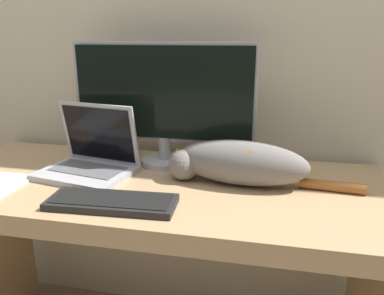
% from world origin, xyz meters
% --- Properties ---
extents(wall_back, '(6.40, 0.06, 2.60)m').
position_xyz_m(wall_back, '(0.00, 0.67, 1.30)').
color(wall_back, beige).
rests_on(wall_back, ground_plane).
extents(desk, '(1.49, 0.61, 0.74)m').
position_xyz_m(desk, '(0.00, 0.31, 0.59)').
color(desk, tan).
rests_on(desk, ground_plane).
extents(monitor, '(0.64, 0.17, 0.43)m').
position_xyz_m(monitor, '(-0.01, 0.47, 0.97)').
color(monitor, '#B2B2B7').
rests_on(monitor, desk).
extents(laptop, '(0.33, 0.27, 0.23)m').
position_xyz_m(laptop, '(-0.23, 0.33, 0.79)').
color(laptop, '#B7B7BC').
rests_on(laptop, desk).
extents(external_keyboard, '(0.36, 0.15, 0.02)m').
position_xyz_m(external_keyboard, '(-0.06, 0.11, 0.75)').
color(external_keyboard, black).
rests_on(external_keyboard, desk).
extents(cat, '(0.60, 0.18, 0.14)m').
position_xyz_m(cat, '(0.26, 0.34, 0.81)').
color(cat, gray).
rests_on(cat, desk).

